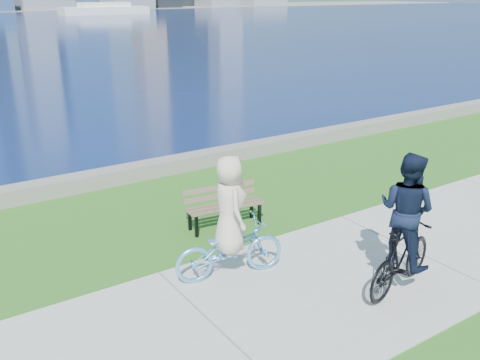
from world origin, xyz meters
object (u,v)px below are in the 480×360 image
object	(u,v)px
park_bench	(223,203)
cyclist_man	(404,234)
cyclist_woman	(230,233)
bollard_lamp	(224,211)

from	to	relation	value
park_bench	cyclist_man	bearing A→B (deg)	-67.08
cyclist_woman	cyclist_man	bearing A→B (deg)	-120.59
bollard_lamp	cyclist_man	world-z (taller)	cyclist_man
park_bench	cyclist_man	xyz separation A→B (m)	(0.94, -3.46, 0.45)
park_bench	bollard_lamp	bearing A→B (deg)	-112.74
bollard_lamp	cyclist_man	distance (m)	3.07
bollard_lamp	park_bench	bearing A→B (deg)	59.61
park_bench	cyclist_man	size ratio (longest dim) A/B	0.72
park_bench	bollard_lamp	xyz separation A→B (m)	(-0.43, -0.73, 0.17)
park_bench	cyclist_woman	world-z (taller)	cyclist_woman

